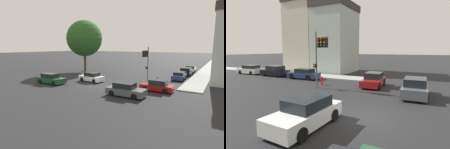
# 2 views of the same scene
# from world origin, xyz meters

# --- Properties ---
(ground_plane) EXTENTS (300.00, 300.00, 0.00)m
(ground_plane) POSITION_xyz_m (0.00, 0.00, 0.00)
(ground_plane) COLOR black
(sidewalk_strip) EXTENTS (2.98, 60.00, 0.15)m
(sidewalk_strip) POSITION_xyz_m (11.76, 33.41, 0.07)
(sidewalk_strip) COLOR gray
(sidewalk_strip) RESTS_ON ground_plane
(street_tree) EXTENTS (7.71, 7.71, 11.07)m
(street_tree) POSITION_xyz_m (-10.88, 10.17, 7.20)
(street_tree) COLOR #4C3823
(street_tree) RESTS_ON ground_plane
(traffic_signal) EXTENTS (0.60, 1.85, 5.44)m
(traffic_signal) POSITION_xyz_m (4.95, 6.15, 3.88)
(traffic_signal) COLOR #515456
(traffic_signal) RESTS_ON ground_plane
(crossing_car_0) EXTENTS (4.46, 2.01, 1.52)m
(crossing_car_0) POSITION_xyz_m (6.04, -2.12, 0.71)
(crossing_car_0) COLOR #4C5156
(crossing_car_0) RESTS_ON ground_plane
(crossing_car_1) EXTENTS (4.70, 1.96, 1.51)m
(crossing_car_1) POSITION_xyz_m (-6.61, -2.28, 0.70)
(crossing_car_1) COLOR #194728
(crossing_car_1) RESTS_ON ground_plane
(crossing_car_2) EXTENTS (3.96, 1.95, 1.45)m
(crossing_car_2) POSITION_xyz_m (8.30, 1.91, 0.67)
(crossing_car_2) COLOR maroon
(crossing_car_2) RESTS_ON ground_plane
(crossing_car_3) EXTENTS (4.15, 2.01, 1.43)m
(crossing_car_3) POSITION_xyz_m (-2.44, 2.18, 0.67)
(crossing_car_3) COLOR silver
(crossing_car_3) RESTS_ON ground_plane
(parked_car_0) EXTENTS (1.97, 4.16, 1.34)m
(parked_car_0) POSITION_xyz_m (8.87, 11.28, 0.65)
(parked_car_0) COLOR navy
(parked_car_0) RESTS_ON ground_plane
(parked_car_1) EXTENTS (2.11, 4.14, 1.50)m
(parked_car_1) POSITION_xyz_m (8.98, 16.57, 0.70)
(parked_car_1) COLOR black
(parked_car_1) RESTS_ON ground_plane
(parked_car_2) EXTENTS (2.08, 4.07, 1.37)m
(parked_car_2) POSITION_xyz_m (8.92, 21.81, 0.65)
(parked_car_2) COLOR silver
(parked_car_2) RESTS_ON ground_plane
(fire_hydrant) EXTENTS (0.22, 0.22, 0.92)m
(fire_hydrant) POSITION_xyz_m (6.60, 7.08, 0.49)
(fire_hydrant) COLOR red
(fire_hydrant) RESTS_ON ground_plane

